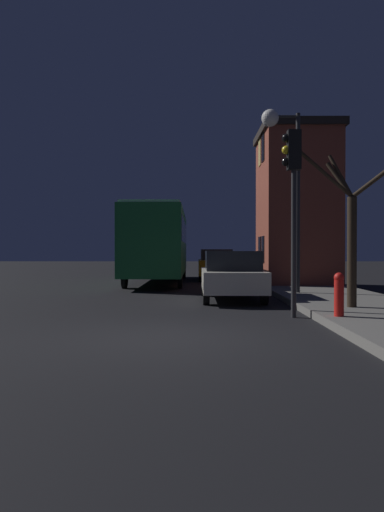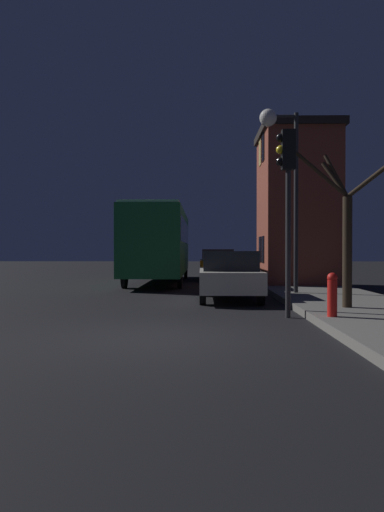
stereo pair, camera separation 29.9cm
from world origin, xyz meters
name	(u,v)px [view 1 (the left image)]	position (x,y,z in m)	size (l,w,h in m)	color
ground_plane	(168,337)	(0.00, 0.00, 0.00)	(120.00, 120.00, 0.00)	black
brick_building	(296,205)	(4.77, 12.24, 3.43)	(3.17, 4.21, 6.47)	brown
streetlamp	(281,151)	(3.26, 7.24, 4.75)	(1.25, 0.56, 5.90)	#28282B
traffic_light	(293,183)	(2.71, 2.54, 3.07)	(0.43, 0.24, 4.28)	#28282B
bare_tree	(351,232)	(4.21, 3.09, 1.97)	(2.22, 1.28, 3.71)	#2D2319
bus	(159,240)	(-1.23, 14.76, 2.05)	(2.45, 10.92, 3.43)	#1E6B33
car_near_lane	(232,275)	(1.62, 6.50, 0.79)	(1.81, 4.26, 1.52)	beige
car_mid_lane	(216,264)	(1.57, 16.99, 0.82)	(1.76, 4.72, 1.59)	olive
fire_hydrant	(339,293)	(3.46, 1.43, 0.65)	(0.21, 0.21, 0.91)	red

